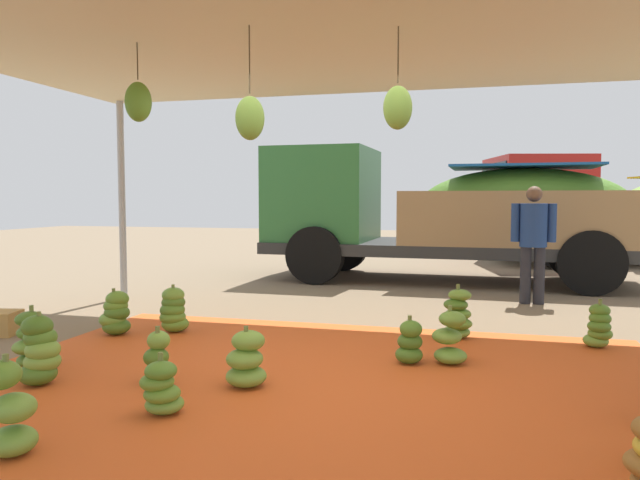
# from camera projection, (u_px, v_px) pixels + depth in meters

# --- Properties ---
(ground_plane) EXTENTS (40.00, 40.00, 0.00)m
(ground_plane) POSITION_uv_depth(u_px,v_px,m) (374.00, 314.00, 7.67)
(ground_plane) COLOR #7F6B51
(tarp_orange) EXTENTS (5.75, 4.53, 0.01)m
(tarp_orange) POSITION_uv_depth(u_px,v_px,m) (312.00, 385.00, 4.77)
(tarp_orange) COLOR #E05B23
(tarp_orange) RESTS_ON ground
(tent_canopy) EXTENTS (8.00, 7.00, 2.95)m
(tent_canopy) POSITION_uv_depth(u_px,v_px,m) (307.00, 15.00, 4.50)
(tent_canopy) COLOR #9EA0A5
(tent_canopy) RESTS_ON ground
(banana_bunch_0) EXTENTS (0.40, 0.39, 0.58)m
(banana_bunch_0) POSITION_uv_depth(u_px,v_px,m) (40.00, 352.00, 4.76)
(banana_bunch_0) COLOR #477523
(banana_bunch_0) RESTS_ON tarp_orange
(banana_bunch_2) EXTENTS (0.40, 0.41, 0.53)m
(banana_bunch_2) POSITION_uv_depth(u_px,v_px,m) (173.00, 311.00, 6.62)
(banana_bunch_2) COLOR #60932D
(banana_bunch_2) RESTS_ON tarp_orange
(banana_bunch_4) EXTENTS (0.39, 0.38, 0.48)m
(banana_bunch_4) POSITION_uv_depth(u_px,v_px,m) (246.00, 361.00, 4.71)
(banana_bunch_4) COLOR #75A83D
(banana_bunch_4) RESTS_ON tarp_orange
(banana_bunch_5) EXTENTS (0.35, 0.35, 0.52)m
(banana_bunch_5) POSITION_uv_depth(u_px,v_px,m) (450.00, 339.00, 5.37)
(banana_bunch_5) COLOR #6B9E38
(banana_bunch_5) RESTS_ON tarp_orange
(banana_bunch_6) EXTENTS (0.43, 0.43, 0.58)m
(banana_bunch_6) POSITION_uv_depth(u_px,v_px,m) (458.00, 316.00, 6.32)
(banana_bunch_6) COLOR #75A83D
(banana_bunch_6) RESTS_ON tarp_orange
(banana_bunch_7) EXTENTS (0.45, 0.41, 0.50)m
(banana_bunch_7) POSITION_uv_depth(u_px,v_px,m) (116.00, 314.00, 6.50)
(banana_bunch_7) COLOR #477523
(banana_bunch_7) RESTS_ON tarp_orange
(banana_bunch_8) EXTENTS (0.39, 0.39, 0.59)m
(banana_bunch_8) POSITION_uv_depth(u_px,v_px,m) (10.00, 412.00, 3.44)
(banana_bunch_8) COLOR #6B9E38
(banana_bunch_8) RESTS_ON tarp_orange
(banana_bunch_9) EXTENTS (0.36, 0.34, 0.49)m
(banana_bunch_9) POSITION_uv_depth(u_px,v_px,m) (599.00, 327.00, 5.92)
(banana_bunch_9) COLOR #75A83D
(banana_bunch_9) RESTS_ON tarp_orange
(banana_bunch_10) EXTENTS (0.32, 0.32, 0.43)m
(banana_bunch_10) POSITION_uv_depth(u_px,v_px,m) (410.00, 343.00, 5.36)
(banana_bunch_10) COLOR #477523
(banana_bunch_10) RESTS_ON tarp_orange
(banana_bunch_13) EXTENTS (0.38, 0.37, 0.43)m
(banana_bunch_13) POSITION_uv_depth(u_px,v_px,m) (161.00, 389.00, 4.10)
(banana_bunch_13) COLOR #6B9E38
(banana_bunch_13) RESTS_ON tarp_orange
(banana_bunch_14) EXTENTS (0.27, 0.27, 0.46)m
(banana_bunch_14) POSITION_uv_depth(u_px,v_px,m) (158.00, 359.00, 4.77)
(banana_bunch_14) COLOR #477523
(banana_bunch_14) RESTS_ON tarp_orange
(banana_bunch_15) EXTENTS (0.41, 0.41, 0.55)m
(banana_bunch_15) POSITION_uv_depth(u_px,v_px,m) (31.00, 342.00, 5.23)
(banana_bunch_15) COLOR #518428
(banana_bunch_15) RESTS_ON tarp_orange
(cargo_truck_main) EXTENTS (6.54, 2.43, 2.40)m
(cargo_truck_main) POSITION_uv_depth(u_px,v_px,m) (441.00, 211.00, 10.71)
(cargo_truck_main) COLOR #2D2D2D
(cargo_truck_main) RESTS_ON ground
(cargo_truck_far) EXTENTS (7.12, 3.90, 2.40)m
(cargo_truck_far) POSITION_uv_depth(u_px,v_px,m) (636.00, 209.00, 13.50)
(cargo_truck_far) COLOR #2D2D2D
(cargo_truck_far) RESTS_ON ground
(worker_0) EXTENTS (0.60, 0.37, 1.65)m
(worker_0) POSITION_uv_depth(u_px,v_px,m) (533.00, 235.00, 8.39)
(worker_0) COLOR #26262D
(worker_0) RESTS_ON ground
(crate_0) EXTENTS (0.44, 0.41, 0.26)m
(crate_0) POSITION_uv_depth(u_px,v_px,m) (0.00, 323.00, 6.53)
(crate_0) COLOR #B78947
(crate_0) RESTS_ON ground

